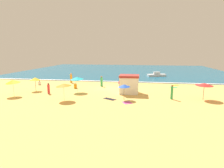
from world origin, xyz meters
TOP-DOWN VIEW (x-y plane):
  - ground_plane at (0.00, 0.00)m, footprint 60.00×60.00m
  - ocean_water at (0.00, 28.00)m, footprint 60.00×44.00m
  - wave_breaker_foam at (0.00, 6.30)m, footprint 57.00×0.70m
  - lifeguard_cabana at (3.58, -3.26)m, footprint 2.81×2.41m
  - beach_umbrella_0 at (13.11, -5.29)m, footprint 2.20×2.21m
  - beach_umbrella_1 at (-10.90, -3.67)m, footprint 1.77×1.76m
  - beach_umbrella_2 at (-4.19, -3.63)m, footprint 2.81×2.81m
  - beach_umbrella_3 at (3.15, -6.81)m, footprint 1.91×1.90m
  - beach_umbrella_4 at (-4.25, -8.29)m, footprint 2.46×2.45m
  - beach_umbrella_5 at (-11.98, -7.25)m, footprint 2.40×2.42m
  - beachgoer_0 at (3.75, 3.26)m, footprint 0.29×0.29m
  - beachgoer_1 at (-13.05, 1.08)m, footprint 0.53×0.53m
  - beachgoer_2 at (-7.92, -5.24)m, footprint 0.40×0.40m
  - beachgoer_3 at (1.44, 3.89)m, footprint 0.56×0.56m
  - beachgoer_4 at (-8.13, 4.05)m, footprint 0.51×0.51m
  - beachgoer_5 at (-1.49, 1.28)m, footprint 0.48×0.48m
  - beachgoer_6 at (9.17, -5.73)m, footprint 0.42×0.42m
  - beachgoer_7 at (-5.45, -0.99)m, footprint 0.56×0.56m
  - beach_towel_0 at (3.67, -8.25)m, footprint 1.38×1.45m
  - beach_towel_1 at (1.31, -6.91)m, footprint 1.84×1.47m
  - beach_towel_2 at (11.39, 4.30)m, footprint 1.57×1.35m
  - beach_towel_3 at (10.80, 2.36)m, footprint 1.59×1.43m
  - small_boat_0 at (9.02, 15.19)m, footprint 4.58×2.56m

SIDE VIEW (x-z plane):
  - ground_plane at x=0.00m, z-range 0.00..0.00m
  - beach_towel_2 at x=11.39m, z-range 0.00..0.01m
  - beach_towel_0 at x=3.67m, z-range 0.00..0.01m
  - beach_towel_1 at x=1.31m, z-range 0.00..0.01m
  - beach_towel_3 at x=10.80m, z-range 0.00..0.01m
  - ocean_water at x=0.00m, z-range 0.00..0.10m
  - wave_breaker_foam at x=0.00m, z-range 0.10..0.11m
  - beachgoer_1 at x=-13.05m, z-range -0.07..0.77m
  - beachgoer_3 at x=1.44m, z-range -0.06..0.76m
  - beachgoer_7 at x=-5.45m, z-range -0.07..0.87m
  - small_boat_0 at x=9.02m, z-range -0.08..0.99m
  - beachgoer_2 at x=-7.92m, z-range -0.05..1.51m
  - beachgoer_5 at x=-1.49m, z-range -0.06..1.77m
  - beachgoer_0 at x=3.75m, z-range -0.03..1.79m
  - beachgoer_4 at x=-8.13m, z-range -0.06..1.82m
  - beachgoer_6 at x=9.17m, z-range -0.04..1.81m
  - lifeguard_cabana at x=3.58m, z-range 0.02..2.71m
  - beach_umbrella_3 at x=3.15m, z-range 0.79..2.77m
  - beach_umbrella_1 at x=-10.90m, z-range 0.81..2.91m
  - beach_umbrella_4 at x=-4.25m, z-range 0.86..3.04m
  - beach_umbrella_0 at x=13.11m, z-range 0.88..3.03m
  - beach_umbrella_5 at x=-11.98m, z-range 0.86..3.17m
  - beach_umbrella_2 at x=-4.19m, z-range 0.93..3.28m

